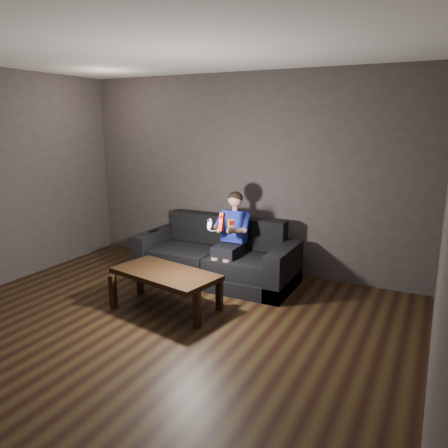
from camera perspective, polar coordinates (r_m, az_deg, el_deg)
The scene contains 10 objects.
floor at distance 4.38m, azimuth -11.32°, elevation -14.89°, with size 5.00×5.00×0.00m, color black.
back_wall at distance 6.07m, azimuth 2.79°, elevation 6.58°, with size 5.00×0.04×2.70m, color #3D3634.
right_wall at distance 3.09m, azimuth 26.97°, elevation -1.26°, with size 0.04×5.00×2.70m, color #3D3634.
ceiling at distance 3.94m, azimuth -13.22°, elevation 22.44°, with size 5.00×5.00×0.02m, color silver.
sofa at distance 5.78m, azimuth -0.97°, elevation -4.78°, with size 2.09×0.90×0.81m.
child at distance 5.51m, azimuth 0.94°, elevation -0.97°, with size 0.45×0.56×1.12m.
wii_remote_red at distance 5.05m, azimuth -0.31°, elevation 0.29°, with size 0.06×0.09×0.22m.
nunchuk_white at distance 5.14m, azimuth -1.88°, elevation -0.06°, with size 0.07×0.09×0.15m.
wii_remote_black at distance 6.11m, azimuth -9.15°, elevation -0.83°, with size 0.05×0.16×0.03m.
coffee_table at distance 4.90m, azimuth -7.66°, elevation -6.81°, with size 1.29×0.82×0.44m.
Camera 1 is at (2.45, -3.01, 2.04)m, focal length 35.00 mm.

